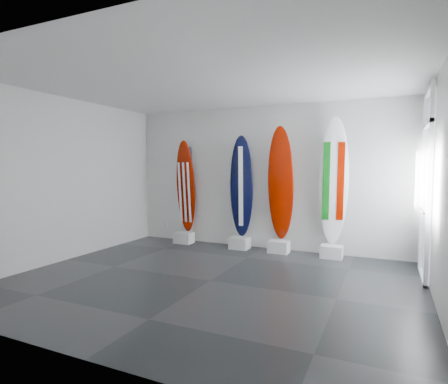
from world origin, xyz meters
The scene contains 16 objects.
floor centered at (0.00, 0.00, 0.00)m, with size 6.00×6.00×0.00m, color black.
ceiling centered at (0.00, 0.00, 3.00)m, with size 6.00×6.00×0.00m, color white.
wall_back centered at (0.00, 2.50, 1.50)m, with size 6.00×6.00×0.00m, color white.
wall_front centered at (0.00, -2.50, 1.50)m, with size 6.00×6.00×0.00m, color white.
wall_left centered at (-3.00, 0.00, 1.50)m, with size 5.00×5.00×0.00m, color white.
wall_right centered at (3.00, 0.00, 1.50)m, with size 5.00×5.00×0.00m, color white.
display_block_usa centered at (-1.77, 2.18, 0.12)m, with size 0.40×0.30×0.24m, color white.
surfboard_usa centered at (-1.77, 2.28, 1.28)m, with size 0.47×0.08×2.09m, color #8E1100.
display_block_navy centered at (-0.41, 2.18, 0.12)m, with size 0.40×0.30×0.24m, color white.
surfboard_navy centered at (-0.41, 2.28, 1.31)m, with size 0.49×0.08×2.15m, color black.
display_block_swiss centered at (0.44, 2.18, 0.12)m, with size 0.40×0.30×0.24m, color white.
surfboard_swiss centered at (0.44, 2.28, 1.39)m, with size 0.52×0.08×2.31m, color #8E1100.
display_block_italy centered at (1.48, 2.18, 0.12)m, with size 0.40×0.30×0.24m, color white.
surfboard_italy centered at (1.48, 2.28, 1.45)m, with size 0.55×0.08×2.42m, color white.
wall_outlet centered at (-2.45, 2.48, 0.35)m, with size 0.09×0.02×0.13m, color silver.
glass_door centered at (2.97, 1.55, 1.43)m, with size 0.12×1.16×2.85m, color white, non-canonical shape.
Camera 1 is at (2.44, -4.83, 1.73)m, focal length 29.11 mm.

